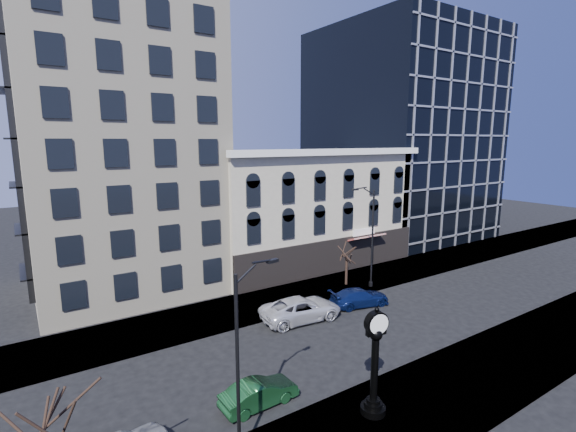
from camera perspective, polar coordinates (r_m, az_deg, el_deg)
ground at (r=27.94m, az=1.15°, el=-18.07°), size 160.00×160.00×0.00m
sidewalk_far at (r=34.15m, az=-6.67°, el=-12.54°), size 160.00×6.00×0.12m
sidewalk_near at (r=22.79m, az=13.90°, el=-25.45°), size 160.00×6.00×0.12m
cream_tower at (r=40.35m, az=-22.98°, el=18.13°), size 15.90×15.40×42.50m
victorian_row at (r=45.08m, az=2.28°, el=0.99°), size 22.60×11.19×12.50m
glass_office at (r=61.70m, az=15.03°, el=10.61°), size 20.00×20.15×28.00m
street_clock at (r=21.67m, az=11.76°, el=-19.45°), size 1.24×1.24×5.47m
street_lamp_near at (r=17.16m, az=-5.35°, el=-12.65°), size 2.20×0.62×8.57m
street_lamp_far at (r=37.34m, az=10.72°, el=0.71°), size 2.39×0.77×9.35m
bare_tree_near at (r=15.35m, az=-29.42°, el=-22.16°), size 4.03×4.03×6.92m
bare_tree_far at (r=38.64m, az=8.06°, el=-4.61°), size 2.54×2.54×4.37m
car_near_b at (r=22.95m, az=-3.95°, el=-23.02°), size 4.12×1.55×1.34m
car_far_a at (r=31.93m, az=1.80°, el=-12.58°), size 6.44×3.44×1.72m
car_far_b at (r=34.98m, az=9.74°, el=-10.89°), size 5.29×3.08×1.44m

